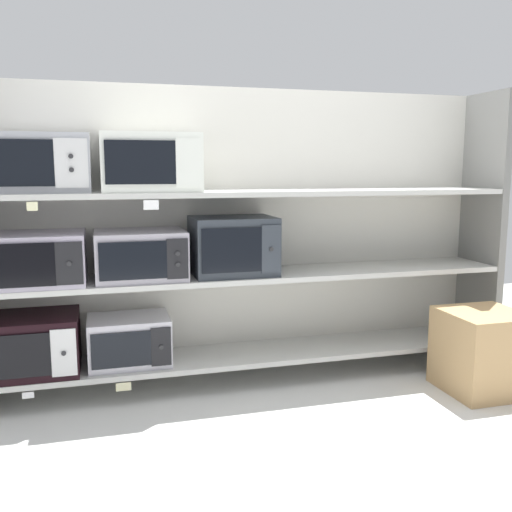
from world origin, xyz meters
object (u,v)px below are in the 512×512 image
microwave_1 (129,340)px  microwave_2 (37,259)px  microwave_5 (36,163)px  shipping_carton (483,351)px  microwave_6 (150,163)px  microwave_4 (233,246)px  microwave_0 (37,343)px  microwave_3 (141,255)px

microwave_1 → microwave_2: (-0.46, -0.00, 0.49)m
microwave_2 → microwave_1: bearing=0.0°
microwave_1 → microwave_5: microwave_5 is taller
microwave_5 → shipping_carton: microwave_5 is taller
microwave_6 → microwave_2: bearing=-180.0°
microwave_4 → microwave_2: bearing=-180.0°
microwave_0 → microwave_3: (0.57, -0.00, 0.46)m
microwave_2 → microwave_4: (1.07, 0.00, 0.03)m
microwave_1 → microwave_6: (0.14, 0.00, 0.99)m
microwave_4 → microwave_6: 0.66m
microwave_3 → shipping_carton: 2.02m
microwave_2 → microwave_5: (0.02, 0.00, 0.50)m
microwave_5 → microwave_6: 0.58m
microwave_2 → shipping_carton: 2.53m
microwave_6 → shipping_carton: bearing=-16.2°
microwave_4 → shipping_carton: size_ratio=1.02×
microwave_0 → shipping_carton: size_ratio=0.95×
microwave_2 → microwave_3: bearing=0.0°
microwave_0 → microwave_6: microwave_6 is taller
microwave_0 → microwave_3: 0.73m
shipping_carton → microwave_3: bearing=164.4°
microwave_4 → microwave_5: microwave_5 is taller
microwave_3 → microwave_6: size_ratio=0.93×
microwave_2 → microwave_6: (0.61, 0.00, 0.50)m
shipping_carton → microwave_0: bearing=167.9°
microwave_4 → shipping_carton: bearing=-21.3°
microwave_2 → microwave_5: bearing=0.5°
microwave_2 → microwave_3: 0.54m
microwave_0 → microwave_5: size_ratio=0.81×
microwave_4 → microwave_6: bearing=180.0°
microwave_5 → microwave_6: microwave_6 is taller
microwave_2 → shipping_carton: (2.41, -0.52, -0.56)m
microwave_3 → shipping_carton: size_ratio=1.06×
microwave_6 → shipping_carton: (1.80, -0.52, -1.06)m
microwave_5 → shipping_carton: size_ratio=1.17×
microwave_2 → microwave_3: size_ratio=1.01×
microwave_1 → microwave_5: 1.08m
microwave_0 → microwave_6: size_ratio=0.84×
microwave_5 → microwave_3: bearing=-0.0°
microwave_3 → shipping_carton: bearing=-15.6°
microwave_3 → microwave_4: 0.53m
microwave_1 → microwave_4: (0.61, -0.00, 0.52)m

